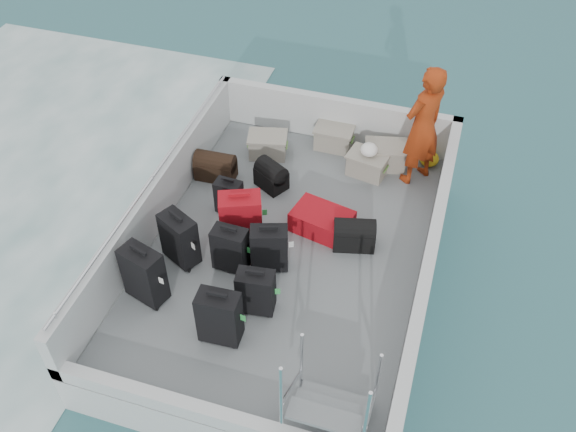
# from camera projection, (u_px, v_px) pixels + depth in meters

# --- Properties ---
(ground) EXTENTS (160.00, 160.00, 0.00)m
(ground) POSITION_uv_depth(u_px,v_px,m) (287.00, 281.00, 8.48)
(ground) COLOR #174653
(ground) RESTS_ON ground
(ferry_hull) EXTENTS (3.60, 5.00, 0.60)m
(ferry_hull) POSITION_uv_depth(u_px,v_px,m) (287.00, 266.00, 8.27)
(ferry_hull) COLOR silver
(ferry_hull) RESTS_ON ground
(deck) EXTENTS (3.30, 4.70, 0.02)m
(deck) POSITION_uv_depth(u_px,v_px,m) (287.00, 250.00, 8.05)
(deck) COLOR slate
(deck) RESTS_ON ferry_hull
(deck_fittings) EXTENTS (3.60, 5.00, 0.90)m
(deck_fittings) POSITION_uv_depth(u_px,v_px,m) (307.00, 253.00, 7.49)
(deck_fittings) COLOR #B9BDBD
(deck_fittings) RESTS_ON deck
(suitcase_0) EXTENTS (0.54, 0.40, 0.74)m
(suitcase_0) POSITION_uv_depth(u_px,v_px,m) (144.00, 275.00, 7.26)
(suitcase_0) COLOR black
(suitcase_0) RESTS_ON deck
(suitcase_1) EXTENTS (0.53, 0.44, 0.69)m
(suitcase_1) POSITION_uv_depth(u_px,v_px,m) (179.00, 239.00, 7.69)
(suitcase_1) COLOR black
(suitcase_1) RESTS_ON deck
(suitcase_2) EXTENTS (0.36, 0.23, 0.50)m
(suitcase_2) POSITION_uv_depth(u_px,v_px,m) (229.00, 197.00, 8.37)
(suitcase_2) COLOR black
(suitcase_2) RESTS_ON deck
(suitcase_3) EXTENTS (0.47, 0.29, 0.69)m
(suitcase_3) POSITION_uv_depth(u_px,v_px,m) (220.00, 318.00, 6.86)
(suitcase_3) COLOR black
(suitcase_3) RESTS_ON deck
(suitcase_4) EXTENTS (0.42, 0.26, 0.61)m
(suitcase_4) POSITION_uv_depth(u_px,v_px,m) (230.00, 250.00, 7.62)
(suitcase_4) COLOR black
(suitcase_4) RESTS_ON deck
(suitcase_5) EXTENTS (0.60, 0.48, 0.71)m
(suitcase_5) POSITION_uv_depth(u_px,v_px,m) (241.00, 219.00, 7.93)
(suitcase_5) COLOR #A90D19
(suitcase_5) RESTS_ON deck
(suitcase_6) EXTENTS (0.45, 0.30, 0.58)m
(suitcase_6) POSITION_uv_depth(u_px,v_px,m) (256.00, 292.00, 7.18)
(suitcase_6) COLOR black
(suitcase_6) RESTS_ON deck
(suitcase_7) EXTENTS (0.50, 0.37, 0.62)m
(suitcase_7) POSITION_uv_depth(u_px,v_px,m) (269.00, 249.00, 7.63)
(suitcase_7) COLOR black
(suitcase_7) RESTS_ON deck
(suitcase_8) EXTENTS (0.83, 0.64, 0.29)m
(suitcase_8) POSITION_uv_depth(u_px,v_px,m) (322.00, 221.00, 8.20)
(suitcase_8) COLOR #A90D19
(suitcase_8) RESTS_ON deck
(duffel_0) EXTENTS (0.56, 0.32, 0.32)m
(duffel_0) POSITION_uv_depth(u_px,v_px,m) (216.00, 168.00, 8.93)
(duffel_0) COLOR black
(duffel_0) RESTS_ON deck
(duffel_1) EXTENTS (0.51, 0.47, 0.32)m
(duffel_1) POSITION_uv_depth(u_px,v_px,m) (271.00, 177.00, 8.79)
(duffel_1) COLOR black
(duffel_1) RESTS_ON deck
(duffel_2) EXTENTS (0.57, 0.41, 0.32)m
(duffel_2) POSITION_uv_depth(u_px,v_px,m) (354.00, 236.00, 7.99)
(duffel_2) COLOR black
(duffel_2) RESTS_ON deck
(crate_0) EXTENTS (0.59, 0.47, 0.31)m
(crate_0) POSITION_uv_depth(u_px,v_px,m) (268.00, 146.00, 9.30)
(crate_0) COLOR gray
(crate_0) RESTS_ON deck
(crate_1) EXTENTS (0.53, 0.36, 0.32)m
(crate_1) POSITION_uv_depth(u_px,v_px,m) (334.00, 138.00, 9.43)
(crate_1) COLOR gray
(crate_1) RESTS_ON deck
(crate_2) EXTENTS (0.57, 0.44, 0.31)m
(crate_2) POSITION_uv_depth(u_px,v_px,m) (367.00, 165.00, 8.99)
(crate_2) COLOR gray
(crate_2) RESTS_ON deck
(crate_3) EXTENTS (0.62, 0.49, 0.33)m
(crate_3) POSITION_uv_depth(u_px,v_px,m) (385.00, 156.00, 9.11)
(crate_3) COLOR gray
(crate_3) RESTS_ON deck
(yellow_bag) EXTENTS (0.28, 0.26, 0.22)m
(yellow_bag) POSITION_uv_depth(u_px,v_px,m) (429.00, 159.00, 9.17)
(yellow_bag) COLOR gold
(yellow_bag) RESTS_ON deck
(white_bag) EXTENTS (0.24, 0.24, 0.18)m
(white_bag) POSITION_uv_depth(u_px,v_px,m) (369.00, 151.00, 8.82)
(white_bag) COLOR white
(white_bag) RESTS_ON crate_2
(passenger) EXTENTS (0.73, 0.77, 1.76)m
(passenger) POSITION_uv_depth(u_px,v_px,m) (423.00, 126.00, 8.43)
(passenger) COLOR #D64114
(passenger) RESTS_ON deck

